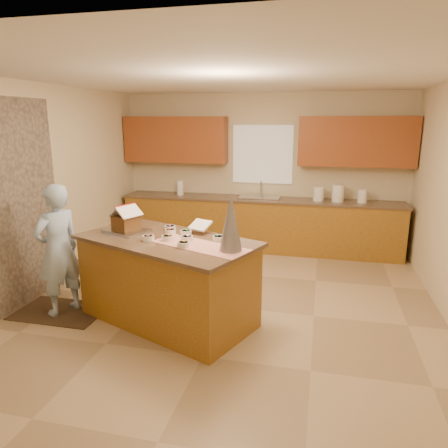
{
  "coord_description": "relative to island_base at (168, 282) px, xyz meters",
  "views": [
    {
      "loc": [
        1.03,
        -4.59,
        2.23
      ],
      "look_at": [
        -0.1,
        0.2,
        1.0
      ],
      "focal_mm": 33.26,
      "sensor_mm": 36.0,
      "label": 1
    }
  ],
  "objects": [
    {
      "name": "wall_front",
      "position": [
        0.59,
        -2.27,
        0.89
      ],
      "size": [
        5.5,
        5.5,
        0.0
      ],
      "primitive_type": "plane",
      "color": "beige",
      "rests_on": "floor"
    },
    {
      "name": "wall_back",
      "position": [
        0.59,
        3.23,
        0.89
      ],
      "size": [
        5.5,
        5.5,
        0.0
      ],
      "primitive_type": "plane",
      "color": "beige",
      "rests_on": "floor"
    },
    {
      "name": "island_base",
      "position": [
        0.0,
        0.0,
        0.0
      ],
      "size": [
        2.12,
        1.59,
        0.93
      ],
      "primitive_type": "cube",
      "rotation": [
        0.0,
        0.0,
        -0.39
      ],
      "color": "#A36821",
      "rests_on": "floor"
    },
    {
      "name": "table_runner",
      "position": [
        0.44,
        -0.18,
        0.51
      ],
      "size": [
        1.12,
        0.75,
        0.01
      ],
      "primitive_type": "cube",
      "rotation": [
        0.0,
        0.0,
        -0.39
      ],
      "color": "red",
      "rests_on": "island_top"
    },
    {
      "name": "back_counter_base",
      "position": [
        0.59,
        2.93,
        -0.02
      ],
      "size": [
        4.8,
        0.6,
        0.88
      ],
      "primitive_type": "cube",
      "color": "#A36821",
      "rests_on": "floor"
    },
    {
      "name": "upper_cabinet_left",
      "position": [
        -0.96,
        3.05,
        1.44
      ],
      "size": [
        1.85,
        0.35,
        0.8
      ],
      "primitive_type": "cube",
      "color": "brown",
      "rests_on": "wall_back"
    },
    {
      "name": "sink",
      "position": [
        0.59,
        2.93,
        0.43
      ],
      "size": [
        0.7,
        0.45,
        0.12
      ],
      "primitive_type": "cube",
      "color": "silver",
      "rests_on": "back_counter_top"
    },
    {
      "name": "candy_bowls",
      "position": [
        0.13,
        0.03,
        0.54
      ],
      "size": [
        0.87,
        0.73,
        0.06
      ],
      "color": "orange",
      "rests_on": "island_top"
    },
    {
      "name": "canister_c",
      "position": [
        2.29,
        2.93,
        0.56
      ],
      "size": [
        0.15,
        0.15,
        0.22
      ],
      "primitive_type": "cylinder",
      "color": "white",
      "rests_on": "back_counter_top"
    },
    {
      "name": "wall_left",
      "position": [
        -1.91,
        0.48,
        0.89
      ],
      "size": [
        5.5,
        5.5,
        0.0
      ],
      "primitive_type": "plane",
      "color": "beige",
      "rests_on": "floor"
    },
    {
      "name": "window_curtain",
      "position": [
        0.59,
        3.2,
        1.19
      ],
      "size": [
        1.05,
        0.03,
        1.0
      ],
      "primitive_type": "cube",
      "color": "white",
      "rests_on": "wall_back"
    },
    {
      "name": "cookbook",
      "position": [
        0.3,
        0.31,
        0.6
      ],
      "size": [
        0.28,
        0.25,
        0.1
      ],
      "primitive_type": "cube",
      "rotation": [
        -1.13,
        0.0,
        -0.39
      ],
      "color": "white",
      "rests_on": "island_top"
    },
    {
      "name": "upper_cabinet_right",
      "position": [
        2.14,
        3.05,
        1.44
      ],
      "size": [
        1.85,
        0.35,
        0.8
      ],
      "primitive_type": "cube",
      "color": "brown",
      "rests_on": "wall_back"
    },
    {
      "name": "ceiling",
      "position": [
        0.59,
        0.48,
        2.24
      ],
      "size": [
        5.5,
        5.5,
        0.0
      ],
      "primitive_type": "plane",
      "color": "silver",
      "rests_on": "floor"
    },
    {
      "name": "faucet",
      "position": [
        0.59,
        3.11,
        0.6
      ],
      "size": [
        0.03,
        0.03,
        0.28
      ],
      "primitive_type": "cylinder",
      "color": "silver",
      "rests_on": "back_counter_top"
    },
    {
      "name": "canister_b",
      "position": [
        1.9,
        2.93,
        0.6
      ],
      "size": [
        0.19,
        0.19,
        0.28
      ],
      "primitive_type": "cylinder",
      "color": "white",
      "rests_on": "back_counter_top"
    },
    {
      "name": "tinsel_tree",
      "position": [
        0.78,
        -0.26,
        0.8
      ],
      "size": [
        0.3,
        0.3,
        0.58
      ],
      "primitive_type": "cone",
      "rotation": [
        0.0,
        0.0,
        -0.39
      ],
      "color": "#A0A1AC",
      "rests_on": "island_top"
    },
    {
      "name": "gingerbread_house",
      "position": [
        -0.56,
        0.17,
        0.64
      ],
      "size": [
        0.38,
        0.38,
        0.3
      ],
      "color": "brown",
      "rests_on": "baking_tray"
    },
    {
      "name": "floor",
      "position": [
        0.59,
        0.48,
        -0.46
      ],
      "size": [
        5.5,
        5.5,
        0.0
      ],
      "primitive_type": "plane",
      "color": "tan",
      "rests_on": "ground"
    },
    {
      "name": "island_top",
      "position": [
        0.0,
        0.0,
        0.49
      ],
      "size": [
        2.23,
        1.7,
        0.04
      ],
      "primitive_type": "cube",
      "rotation": [
        0.0,
        0.0,
        -0.39
      ],
      "color": "brown",
      "rests_on": "island_base"
    },
    {
      "name": "boy",
      "position": [
        -1.29,
        -0.11,
        0.32
      ],
      "size": [
        0.56,
        0.66,
        1.54
      ],
      "primitive_type": "imported",
      "rotation": [
        0.0,
        0.0,
        -1.98
      ],
      "color": "#A6C5EB",
      "rests_on": "rug"
    },
    {
      "name": "back_counter_top",
      "position": [
        0.59,
        2.93,
        0.44
      ],
      "size": [
        4.85,
        0.63,
        0.04
      ],
      "primitive_type": "cube",
      "color": "brown",
      "rests_on": "back_counter_base"
    },
    {
      "name": "paper_towel",
      "position": [
        -0.86,
        2.93,
        0.59
      ],
      "size": [
        0.12,
        0.12,
        0.26
      ],
      "primitive_type": "cylinder",
      "color": "white",
      "rests_on": "back_counter_top"
    },
    {
      "name": "baking_tray",
      "position": [
        -0.56,
        0.17,
        0.52
      ],
      "size": [
        0.58,
        0.51,
        0.03
      ],
      "primitive_type": "cube",
      "rotation": [
        0.0,
        0.0,
        -0.39
      ],
      "color": "silver",
      "rests_on": "island_top"
    },
    {
      "name": "rug",
      "position": [
        -1.34,
        -0.11,
        -0.46
      ],
      "size": [
        1.04,
        0.68,
        0.01
      ],
      "primitive_type": "cube",
      "color": "black",
      "rests_on": "floor"
    },
    {
      "name": "canister_a",
      "position": [
        1.59,
        2.93,
        0.58
      ],
      "size": [
        0.17,
        0.17,
        0.24
      ],
      "primitive_type": "cylinder",
      "color": "white",
      "rests_on": "back_counter_top"
    }
  ]
}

